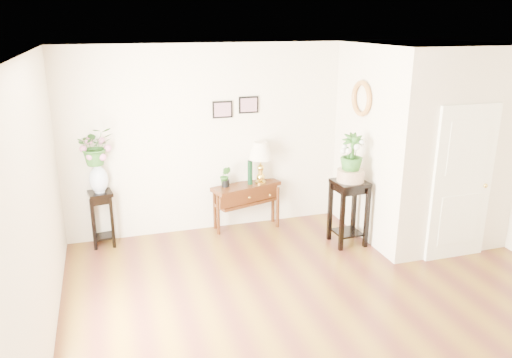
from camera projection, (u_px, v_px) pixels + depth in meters
name	position (u px, v px, depth m)	size (l,w,h in m)	color
floor	(339.00, 311.00, 5.57)	(6.00, 5.50, 0.02)	brown
ceiling	(354.00, 53.00, 4.72)	(6.00, 5.50, 0.02)	white
wall_back	(264.00, 136.00, 7.65)	(6.00, 0.02, 2.80)	beige
wall_left	(32.00, 227.00, 4.30)	(0.02, 5.50, 2.80)	beige
partition	(420.00, 141.00, 7.35)	(1.80, 1.95, 2.80)	beige
door	(462.00, 184.00, 6.55)	(0.90, 0.05, 2.10)	white
art_print_left	(222.00, 110.00, 7.31)	(0.30, 0.02, 0.25)	black
art_print_right	(249.00, 105.00, 7.41)	(0.30, 0.02, 0.25)	black
wall_ornament	(361.00, 99.00, 7.00)	(0.51, 0.51, 0.07)	#BC792F
console_table	(246.00, 206.00, 7.71)	(1.07, 0.36, 0.71)	#3E1E06
table_lamp	(261.00, 161.00, 7.56)	(0.38, 0.38, 0.66)	gold
green_vase	(250.00, 173.00, 7.56)	(0.08, 0.08, 0.37)	black
potted_plant	(225.00, 177.00, 7.46)	(0.16, 0.13, 0.30)	#26591E
plant_stand_a	(103.00, 219.00, 7.09)	(0.31, 0.31, 0.81)	black
porcelain_vase	(98.00, 177.00, 6.90)	(0.26, 0.26, 0.44)	silver
lily_arrangement	(95.00, 146.00, 6.77)	(0.48, 0.42, 0.53)	#26591E
plant_stand_b	(348.00, 213.00, 7.14)	(0.45, 0.45, 0.95)	black
ceramic_bowl	(350.00, 176.00, 6.97)	(0.38, 0.38, 0.17)	tan
narcissus	(352.00, 154.00, 6.87)	(0.31, 0.31, 0.56)	#26591E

